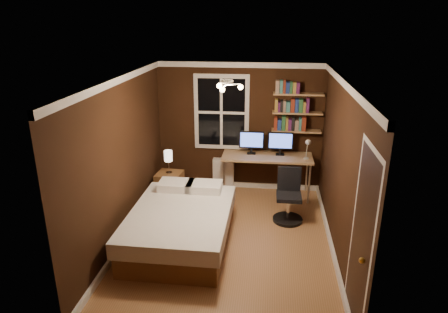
# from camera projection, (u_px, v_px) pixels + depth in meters

# --- Properties ---
(floor) EXTENTS (4.20, 4.20, 0.00)m
(floor) POSITION_uv_depth(u_px,v_px,m) (228.00, 240.00, 6.22)
(floor) COLOR olive
(floor) RESTS_ON ground
(wall_back) EXTENTS (3.20, 0.04, 2.50)m
(wall_back) POSITION_uv_depth(u_px,v_px,m) (240.00, 127.00, 7.76)
(wall_back) COLOR black
(wall_back) RESTS_ON ground
(wall_left) EXTENTS (0.04, 4.20, 2.50)m
(wall_left) POSITION_uv_depth(u_px,v_px,m) (122.00, 161.00, 5.98)
(wall_left) COLOR black
(wall_left) RESTS_ON ground
(wall_right) EXTENTS (0.04, 4.20, 2.50)m
(wall_right) POSITION_uv_depth(u_px,v_px,m) (341.00, 170.00, 5.62)
(wall_right) COLOR black
(wall_right) RESTS_ON ground
(ceiling) EXTENTS (3.20, 4.20, 0.02)m
(ceiling) POSITION_uv_depth(u_px,v_px,m) (228.00, 79.00, 5.38)
(ceiling) COLOR white
(ceiling) RESTS_ON wall_back
(window) EXTENTS (1.06, 0.06, 1.46)m
(window) POSITION_uv_depth(u_px,v_px,m) (222.00, 112.00, 7.67)
(window) COLOR silver
(window) RESTS_ON wall_back
(door) EXTENTS (0.03, 0.82, 2.05)m
(door) POSITION_uv_depth(u_px,v_px,m) (360.00, 243.00, 4.25)
(door) COLOR black
(door) RESTS_ON ground
(door_knob) EXTENTS (0.06, 0.06, 0.06)m
(door_knob) POSITION_uv_depth(u_px,v_px,m) (362.00, 260.00, 3.98)
(door_knob) COLOR gold
(door_knob) RESTS_ON door
(ceiling_fixture) EXTENTS (0.44, 0.44, 0.18)m
(ceiling_fixture) POSITION_uv_depth(u_px,v_px,m) (227.00, 87.00, 5.32)
(ceiling_fixture) COLOR beige
(ceiling_fixture) RESTS_ON ceiling
(bookshelf_lower) EXTENTS (0.92, 0.22, 0.03)m
(bookshelf_lower) POSITION_uv_depth(u_px,v_px,m) (296.00, 131.00, 7.53)
(bookshelf_lower) COLOR #A67F50
(bookshelf_lower) RESTS_ON wall_back
(books_row_lower) EXTENTS (0.54, 0.16, 0.23)m
(books_row_lower) POSITION_uv_depth(u_px,v_px,m) (296.00, 124.00, 7.49)
(books_row_lower) COLOR maroon
(books_row_lower) RESTS_ON bookshelf_lower
(bookshelf_middle) EXTENTS (0.92, 0.22, 0.03)m
(bookshelf_middle) POSITION_uv_depth(u_px,v_px,m) (297.00, 113.00, 7.41)
(bookshelf_middle) COLOR #A67F50
(bookshelf_middle) RESTS_ON wall_back
(books_row_middle) EXTENTS (0.60, 0.16, 0.23)m
(books_row_middle) POSITION_uv_depth(u_px,v_px,m) (298.00, 106.00, 7.37)
(books_row_middle) COLOR navy
(books_row_middle) RESTS_ON bookshelf_middle
(bookshelf_upper) EXTENTS (0.92, 0.22, 0.03)m
(bookshelf_upper) POSITION_uv_depth(u_px,v_px,m) (298.00, 94.00, 7.30)
(bookshelf_upper) COLOR #A67F50
(bookshelf_upper) RESTS_ON wall_back
(books_row_upper) EXTENTS (0.42, 0.16, 0.23)m
(books_row_upper) POSITION_uv_depth(u_px,v_px,m) (299.00, 87.00, 7.25)
(books_row_upper) COLOR #2A6335
(books_row_upper) RESTS_ON bookshelf_upper
(bed) EXTENTS (1.48, 2.05, 0.69)m
(bed) POSITION_uv_depth(u_px,v_px,m) (181.00, 225.00, 6.06)
(bed) COLOR brown
(bed) RESTS_ON ground
(nightstand) EXTENTS (0.49, 0.49, 0.56)m
(nightstand) POSITION_uv_depth(u_px,v_px,m) (170.00, 187.00, 7.46)
(nightstand) COLOR brown
(nightstand) RESTS_ON ground
(bedside_lamp) EXTENTS (0.15, 0.15, 0.44)m
(bedside_lamp) POSITION_uv_depth(u_px,v_px,m) (168.00, 162.00, 7.30)
(bedside_lamp) COLOR #F5E5CF
(bedside_lamp) RESTS_ON nightstand
(radiator) EXTENTS (0.42, 0.15, 0.62)m
(radiator) POSITION_uv_depth(u_px,v_px,m) (223.00, 174.00, 8.01)
(radiator) COLOR silver
(radiator) RESTS_ON ground
(desk) EXTENTS (1.70, 0.64, 0.81)m
(desk) POSITION_uv_depth(u_px,v_px,m) (267.00, 159.00, 7.55)
(desk) COLOR #A67F50
(desk) RESTS_ON ground
(monitor_left) EXTENTS (0.47, 0.12, 0.45)m
(monitor_left) POSITION_uv_depth(u_px,v_px,m) (252.00, 143.00, 7.57)
(monitor_left) COLOR black
(monitor_left) RESTS_ON desk
(monitor_right) EXTENTS (0.47, 0.12, 0.45)m
(monitor_right) POSITION_uv_depth(u_px,v_px,m) (280.00, 144.00, 7.51)
(monitor_right) COLOR black
(monitor_right) RESTS_ON desk
(desk_lamp) EXTENTS (0.14, 0.32, 0.44)m
(desk_lamp) POSITION_uv_depth(u_px,v_px,m) (307.00, 149.00, 7.22)
(desk_lamp) COLOR silver
(desk_lamp) RESTS_ON desk
(office_chair) EXTENTS (0.50, 0.50, 0.92)m
(office_chair) POSITION_uv_depth(u_px,v_px,m) (288.00, 202.00, 6.74)
(office_chair) COLOR black
(office_chair) RESTS_ON ground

